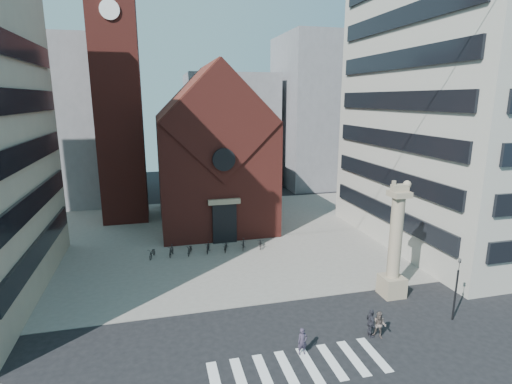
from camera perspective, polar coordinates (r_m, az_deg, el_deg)
ground at (r=25.85m, az=2.44°, el=-20.05°), size 120.00×120.00×0.00m
piazza at (r=42.59m, az=-4.96°, el=-6.24°), size 46.00×30.00×0.05m
zebra_crossing at (r=23.67m, az=6.11°, el=-23.64°), size 10.20×3.20×0.01m
church at (r=46.56m, az=-6.38°, el=5.49°), size 12.00×16.65×18.00m
campanile at (r=48.83m, az=-19.22°, el=14.34°), size 5.50×5.50×31.20m
building_right at (r=44.62m, az=29.50°, el=13.91°), size 18.00×22.00×32.00m
bg_block_left at (r=62.27m, az=-27.31°, el=8.85°), size 16.00×14.00×22.00m
bg_block_mid at (r=67.02m, az=-3.70°, el=8.76°), size 14.00×12.00×18.00m
bg_block_right at (r=68.81m, az=10.22°, el=11.20°), size 16.00×14.00×24.00m
lion_column at (r=30.70m, az=19.19°, el=-7.99°), size 1.63×1.60×8.68m
traffic_light at (r=29.40m, az=26.69°, el=-12.13°), size 0.13×0.16×4.30m
pedestrian_0 at (r=24.19m, az=6.65°, el=-20.45°), size 0.60×0.42×1.59m
pedestrian_1 at (r=26.43m, az=17.21°, el=-17.71°), size 1.04×1.04×1.70m
pedestrian_2 at (r=26.40m, az=16.09°, el=-17.55°), size 0.56×1.09×1.79m
scooter_0 at (r=37.86m, az=-14.59°, el=-8.40°), size 1.03×1.82×0.91m
scooter_1 at (r=37.84m, az=-12.00°, el=-8.18°), size 0.89×1.74×1.01m
scooter_2 at (r=37.94m, az=-9.42°, el=-8.09°), size 1.03×1.82×0.91m
scooter_3 at (r=38.08m, az=-6.86°, el=-7.84°), size 0.89×1.74×1.01m
scooter_4 at (r=38.33m, az=-4.32°, el=-7.72°), size 1.03×1.82×0.91m
scooter_5 at (r=38.61m, az=-1.83°, el=-7.45°), size 0.89×1.74×1.01m
scooter_6 at (r=39.01m, az=0.63°, el=-7.30°), size 1.03×1.82×0.91m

